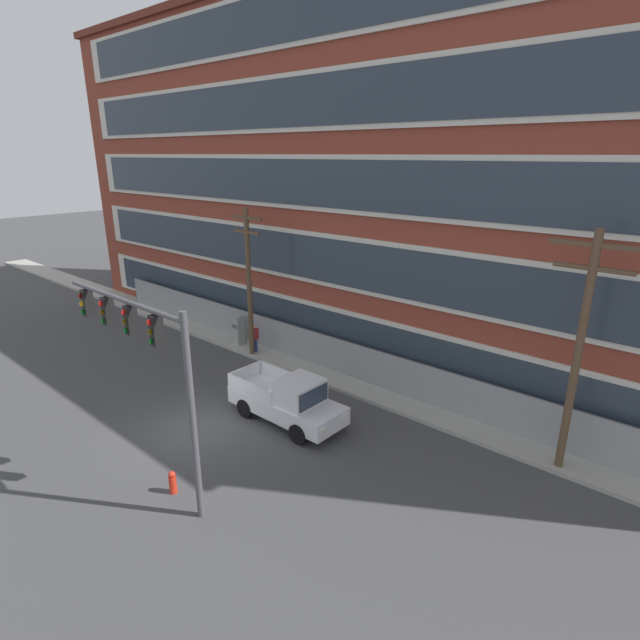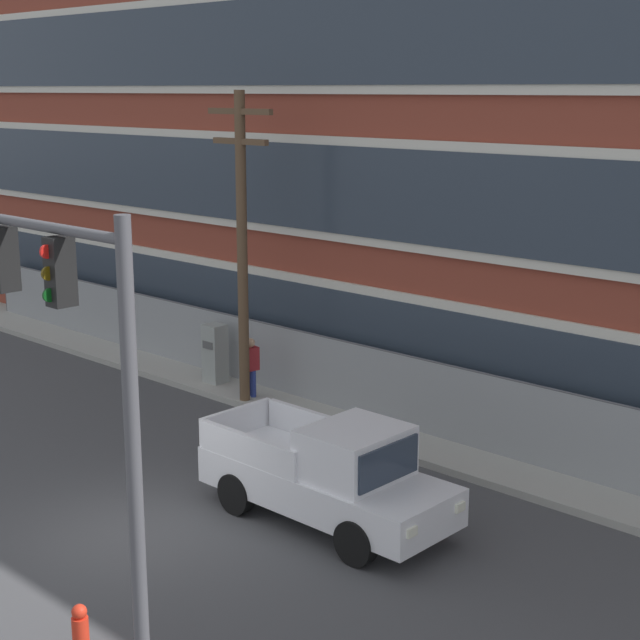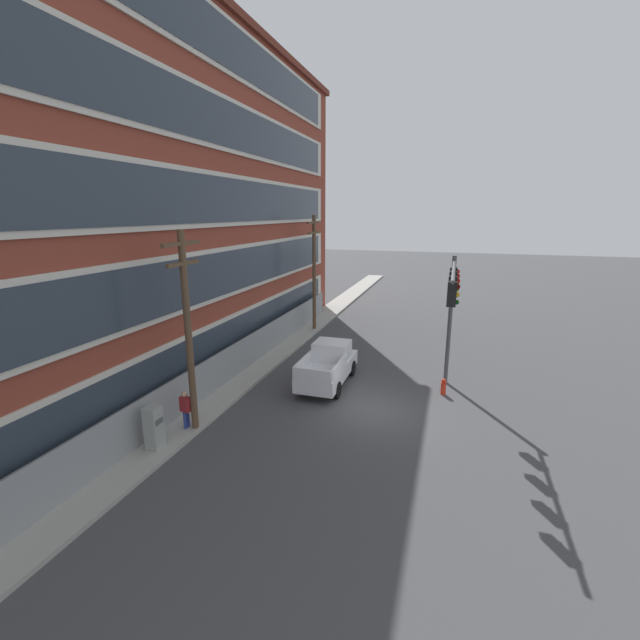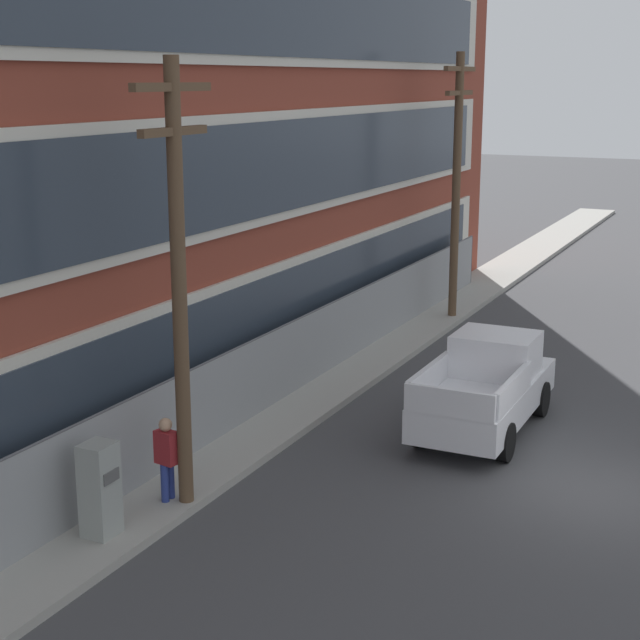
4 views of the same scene
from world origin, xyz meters
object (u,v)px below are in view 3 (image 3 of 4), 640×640
pickup_truck_white (329,365)px  utility_pole_near_corner (188,326)px  traffic_signal_mast (452,297)px  fire_hydrant (443,387)px  electrical_cabinet (154,429)px  pedestrian_near_cabinet (186,408)px  utility_pole_midblock (314,268)px

pickup_truck_white → utility_pole_near_corner: utility_pole_near_corner is taller
traffic_signal_mast → utility_pole_near_corner: utility_pole_near_corner is taller
traffic_signal_mast → fire_hydrant: 4.48m
utility_pole_near_corner → fire_hydrant: bearing=-54.4°
electrical_cabinet → fire_hydrant: (8.32, -9.73, -0.49)m
pedestrian_near_cabinet → electrical_cabinet: bearing=172.8°
utility_pole_near_corner → pedestrian_near_cabinet: bearing=109.0°
traffic_signal_mast → fire_hydrant: bearing=5.6°
traffic_signal_mast → pickup_truck_white: size_ratio=1.29×
pickup_truck_white → electrical_cabinet: 9.01m
utility_pole_near_corner → pedestrian_near_cabinet: size_ratio=4.62×
traffic_signal_mast → utility_pole_near_corner: size_ratio=0.83×
utility_pole_near_corner → electrical_cabinet: utility_pole_near_corner is taller
electrical_cabinet → fire_hydrant: electrical_cabinet is taller
pickup_truck_white → utility_pole_near_corner: bearing=150.0°
utility_pole_midblock → fire_hydrant: 13.57m
traffic_signal_mast → fire_hydrant: traffic_signal_mast is taller
utility_pole_near_corner → utility_pole_midblock: bearing=0.6°
utility_pole_near_corner → electrical_cabinet: (-1.72, 0.52, -3.43)m
utility_pole_midblock → fire_hydrant: (-8.88, -9.36, -4.22)m
electrical_cabinet → pedestrian_near_cabinet: 1.63m
utility_pole_midblock → electrical_cabinet: bearing=178.8°
traffic_signal_mast → electrical_cabinet: 13.05m
traffic_signal_mast → utility_pole_midblock: bearing=44.7°
traffic_signal_mast → pickup_truck_white: (0.33, 5.65, -3.87)m
traffic_signal_mast → utility_pole_midblock: utility_pole_midblock is taller
pickup_truck_white → pedestrian_near_cabinet: pickup_truck_white is taller
pedestrian_near_cabinet → fire_hydrant: bearing=-54.9°
pickup_truck_white → pedestrian_near_cabinet: size_ratio=3.00×
traffic_signal_mast → utility_pole_midblock: size_ratio=0.79×
fire_hydrant → pedestrian_near_cabinet: bearing=125.1°
fire_hydrant → pickup_truck_white: bearing=93.3°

